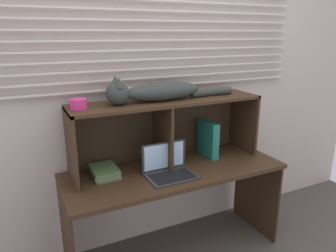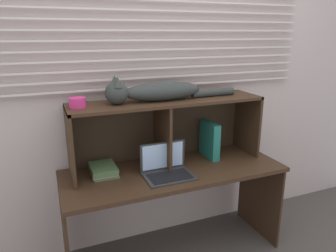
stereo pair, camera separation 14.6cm
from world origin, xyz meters
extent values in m
cube|color=beige|center=(0.00, 0.55, 1.25)|extent=(4.40, 0.04, 2.50)
cube|color=silver|center=(0.00, 0.50, 1.26)|extent=(2.43, 0.02, 0.01)
cube|color=silver|center=(0.00, 0.50, 1.33)|extent=(2.43, 0.02, 0.01)
cube|color=silver|center=(0.00, 0.50, 1.40)|extent=(2.43, 0.02, 0.01)
cube|color=silver|center=(0.00, 0.50, 1.46)|extent=(2.43, 0.02, 0.01)
cube|color=silver|center=(0.00, 0.50, 1.53)|extent=(2.43, 0.02, 0.01)
cube|color=silver|center=(0.00, 0.50, 1.60)|extent=(2.43, 0.02, 0.01)
cube|color=silver|center=(0.00, 0.50, 1.66)|extent=(2.43, 0.02, 0.01)
cube|color=silver|center=(0.00, 0.50, 1.73)|extent=(2.43, 0.02, 0.01)
cube|color=silver|center=(0.00, 0.50, 1.80)|extent=(2.43, 0.02, 0.01)
cube|color=silver|center=(0.00, 0.50, 1.86)|extent=(2.43, 0.02, 0.01)
cube|color=#3A2617|center=(0.00, 0.21, 0.69)|extent=(1.58, 0.59, 0.03)
cube|color=#3A2617|center=(-0.78, 0.21, 0.34)|extent=(0.02, 0.53, 0.67)
cube|color=#3A2617|center=(0.78, 0.21, 0.34)|extent=(0.02, 0.53, 0.67)
cube|color=#3A2617|center=(0.00, 0.33, 1.18)|extent=(1.40, 0.34, 0.02)
cube|color=#3A2617|center=(-0.69, 0.33, 0.95)|extent=(0.02, 0.34, 0.48)
cube|color=#3A2617|center=(0.69, 0.33, 0.95)|extent=(0.02, 0.34, 0.48)
cube|color=#3A2617|center=(-0.04, 0.33, 0.94)|extent=(0.02, 0.33, 0.46)
cube|color=#392A1C|center=(0.00, 0.50, 0.95)|extent=(1.40, 0.01, 0.48)
ellipsoid|color=#323734|center=(-0.04, 0.33, 1.26)|extent=(0.56, 0.16, 0.13)
sphere|color=#323734|center=(-0.37, 0.33, 1.27)|extent=(0.15, 0.15, 0.15)
cone|color=#333832|center=(-0.37, 0.29, 1.34)|extent=(0.07, 0.07, 0.07)
cone|color=#2F3B33|center=(-0.37, 0.37, 1.34)|extent=(0.07, 0.07, 0.07)
cylinder|color=#323734|center=(0.36, 0.33, 1.22)|extent=(0.34, 0.06, 0.06)
cube|color=#2D2D2D|center=(-0.08, 0.11, 0.71)|extent=(0.33, 0.24, 0.01)
cube|color=#2D2D2D|center=(-0.08, 0.23, 0.82)|extent=(0.33, 0.01, 0.20)
cube|color=#ADD1F9|center=(-0.08, 0.22, 0.82)|extent=(0.30, 0.00, 0.18)
cube|color=black|center=(-0.08, 0.10, 0.72)|extent=(0.28, 0.17, 0.00)
cube|color=#217263|center=(0.35, 0.33, 0.85)|extent=(0.06, 0.23, 0.28)
cube|color=#496A50|center=(-0.48, 0.33, 0.71)|extent=(0.17, 0.23, 0.01)
cube|color=tan|center=(-0.49, 0.34, 0.72)|extent=(0.17, 0.23, 0.01)
cube|color=#536F4A|center=(-0.49, 0.33, 0.74)|extent=(0.17, 0.23, 0.01)
cube|color=#4C6B3E|center=(-0.49, 0.33, 0.76)|extent=(0.17, 0.23, 0.02)
cylinder|color=#D63279|center=(-0.62, 0.33, 1.22)|extent=(0.11, 0.11, 0.06)
camera|label=1|loc=(-0.96, -1.63, 1.65)|focal=33.65mm
camera|label=2|loc=(-0.83, -1.69, 1.65)|focal=33.65mm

